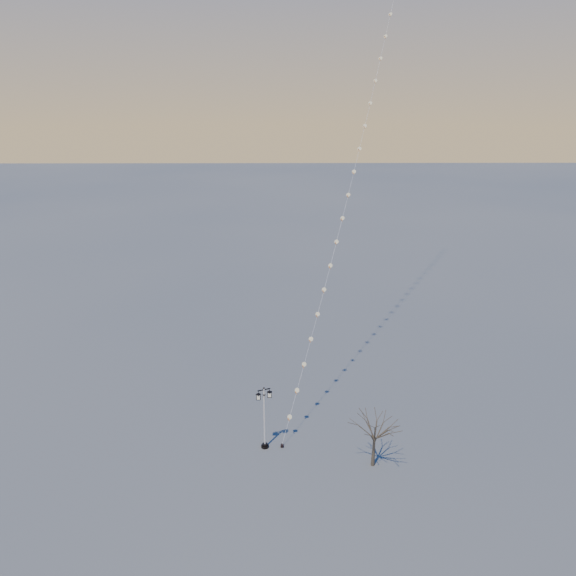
{
  "coord_description": "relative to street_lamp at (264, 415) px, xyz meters",
  "views": [
    {
      "loc": [
        0.6,
        -26.18,
        20.86
      ],
      "look_at": [
        0.9,
        6.08,
        9.12
      ],
      "focal_mm": 33.17,
      "sensor_mm": 36.0,
      "label": 1
    }
  ],
  "objects": [
    {
      "name": "bare_tree",
      "position": [
        6.51,
        -1.78,
        0.15
      ],
      "size": [
        2.2,
        2.2,
        3.64
      ],
      "rotation": [
        0.0,
        0.0,
        -0.41
      ],
      "color": "#443A2B",
      "rests_on": "ground"
    },
    {
      "name": "kite_train",
      "position": [
        7.46,
        14.27,
        18.21
      ],
      "size": [
        13.36,
        29.13,
        41.38
      ],
      "rotation": [
        0.0,
        0.0,
        0.16
      ],
      "color": "black",
      "rests_on": "ground"
    },
    {
      "name": "street_lamp",
      "position": [
        0.0,
        0.0,
        0.0
      ],
      "size": [
        1.04,
        0.65,
        4.3
      ],
      "rotation": [
        0.0,
        0.0,
        0.39
      ],
      "color": "black",
      "rests_on": "ground"
    },
    {
      "name": "ground",
      "position": [
        0.59,
        -1.83,
        -2.38
      ],
      "size": [
        300.0,
        300.0,
        0.0
      ],
      "primitive_type": "plane",
      "color": "#555856",
      "rests_on": "ground"
    }
  ]
}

